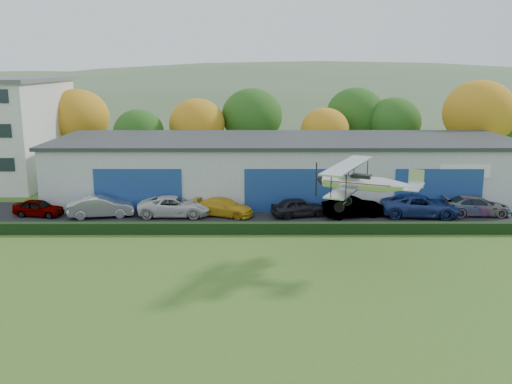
{
  "coord_description": "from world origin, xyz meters",
  "views": [
    {
      "loc": [
        2.34,
        -22.66,
        11.7
      ],
      "look_at": [
        2.4,
        12.65,
        3.81
      ],
      "focal_mm": 40.23,
      "sensor_mm": 36.0,
      "label": 1
    }
  ],
  "objects_px": {
    "car_2": "(175,206)",
    "car_1": "(101,207)",
    "hangar": "(285,167)",
    "car_7": "(476,206)",
    "car_6": "(420,206)",
    "car_5": "(354,207)",
    "biplane": "(363,182)",
    "car_0": "(38,208)",
    "car_4": "(299,207)",
    "car_3": "(224,207)"
  },
  "relations": [
    {
      "from": "car_2",
      "to": "car_5",
      "type": "xyz_separation_m",
      "value": [
        13.99,
        -0.29,
        0.01
      ]
    },
    {
      "from": "car_6",
      "to": "car_0",
      "type": "bearing_deg",
      "value": 94.66
    },
    {
      "from": "car_6",
      "to": "car_1",
      "type": "bearing_deg",
      "value": 95.22
    },
    {
      "from": "car_4",
      "to": "car_7",
      "type": "bearing_deg",
      "value": -104.17
    },
    {
      "from": "car_6",
      "to": "car_5",
      "type": "bearing_deg",
      "value": 96.66
    },
    {
      "from": "car_7",
      "to": "car_4",
      "type": "bearing_deg",
      "value": 92.93
    },
    {
      "from": "car_0",
      "to": "car_3",
      "type": "relative_size",
      "value": 0.83
    },
    {
      "from": "car_3",
      "to": "car_6",
      "type": "relative_size",
      "value": 0.78
    },
    {
      "from": "car_2",
      "to": "car_6",
      "type": "relative_size",
      "value": 0.93
    },
    {
      "from": "car_1",
      "to": "biplane",
      "type": "xyz_separation_m",
      "value": [
        18.43,
        -9.67,
        3.95
      ]
    },
    {
      "from": "car_5",
      "to": "car_6",
      "type": "bearing_deg",
      "value": -100.69
    },
    {
      "from": "car_2",
      "to": "car_1",
      "type": "bearing_deg",
      "value": 93.67
    },
    {
      "from": "hangar",
      "to": "car_1",
      "type": "distance_m",
      "value": 16.49
    },
    {
      "from": "car_2",
      "to": "biplane",
      "type": "distance_m",
      "value": 16.66
    },
    {
      "from": "car_4",
      "to": "biplane",
      "type": "height_order",
      "value": "biplane"
    },
    {
      "from": "car_4",
      "to": "car_7",
      "type": "xyz_separation_m",
      "value": [
        14.03,
        0.36,
        0.02
      ]
    },
    {
      "from": "car_4",
      "to": "car_7",
      "type": "distance_m",
      "value": 14.03
    },
    {
      "from": "hangar",
      "to": "car_7",
      "type": "distance_m",
      "value": 16.42
    },
    {
      "from": "car_2",
      "to": "biplane",
      "type": "height_order",
      "value": "biplane"
    },
    {
      "from": "hangar",
      "to": "car_7",
      "type": "bearing_deg",
      "value": -24.96
    },
    {
      "from": "hangar",
      "to": "car_6",
      "type": "xyz_separation_m",
      "value": [
        10.27,
        -7.2,
        -1.77
      ]
    },
    {
      "from": "car_0",
      "to": "car_5",
      "type": "xyz_separation_m",
      "value": [
        24.67,
        -0.26,
        0.13
      ]
    },
    {
      "from": "hangar",
      "to": "biplane",
      "type": "distance_m",
      "value": 17.59
    },
    {
      "from": "car_0",
      "to": "car_4",
      "type": "bearing_deg",
      "value": -79.75
    },
    {
      "from": "car_2",
      "to": "car_7",
      "type": "bearing_deg",
      "value": -88.8
    },
    {
      "from": "car_1",
      "to": "car_4",
      "type": "relative_size",
      "value": 1.15
    },
    {
      "from": "biplane",
      "to": "car_4",
      "type": "bearing_deg",
      "value": 131.55
    },
    {
      "from": "hangar",
      "to": "car_6",
      "type": "height_order",
      "value": "hangar"
    },
    {
      "from": "car_1",
      "to": "car_7",
      "type": "relative_size",
      "value": 0.96
    },
    {
      "from": "hangar",
      "to": "car_5",
      "type": "relative_size",
      "value": 8.44
    },
    {
      "from": "car_0",
      "to": "car_7",
      "type": "bearing_deg",
      "value": -79.0
    },
    {
      "from": "hangar",
      "to": "car_7",
      "type": "relative_size",
      "value": 7.79
    },
    {
      "from": "car_7",
      "to": "hangar",
      "type": "bearing_deg",
      "value": 66.5
    },
    {
      "from": "hangar",
      "to": "car_5",
      "type": "height_order",
      "value": "hangar"
    },
    {
      "from": "car_0",
      "to": "biplane",
      "type": "height_order",
      "value": "biplane"
    },
    {
      "from": "car_2",
      "to": "car_6",
      "type": "height_order",
      "value": "car_6"
    },
    {
      "from": "car_4",
      "to": "car_3",
      "type": "bearing_deg",
      "value": 71.94
    },
    {
      "from": "car_7",
      "to": "biplane",
      "type": "distance_m",
      "value": 15.51
    },
    {
      "from": "hangar",
      "to": "car_5",
      "type": "xyz_separation_m",
      "value": [
        5.03,
        -7.37,
        -1.81
      ]
    },
    {
      "from": "car_0",
      "to": "car_3",
      "type": "height_order",
      "value": "car_3"
    },
    {
      "from": "car_1",
      "to": "car_6",
      "type": "relative_size",
      "value": 0.83
    },
    {
      "from": "car_0",
      "to": "hangar",
      "type": "bearing_deg",
      "value": -59.46
    },
    {
      "from": "car_1",
      "to": "car_2",
      "type": "relative_size",
      "value": 0.89
    },
    {
      "from": "car_7",
      "to": "car_5",
      "type": "bearing_deg",
      "value": 94.29
    },
    {
      "from": "car_3",
      "to": "car_4",
      "type": "bearing_deg",
      "value": -71.69
    },
    {
      "from": "car_1",
      "to": "car_7",
      "type": "distance_m",
      "value": 29.44
    },
    {
      "from": "car_5",
      "to": "biplane",
      "type": "height_order",
      "value": "biplane"
    },
    {
      "from": "car_4",
      "to": "car_5",
      "type": "bearing_deg",
      "value": -107.3
    },
    {
      "from": "car_1",
      "to": "car_6",
      "type": "distance_m",
      "value": 24.91
    },
    {
      "from": "car_0",
      "to": "biplane",
      "type": "xyz_separation_m",
      "value": [
        23.42,
        -9.93,
        4.11
      ]
    }
  ]
}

